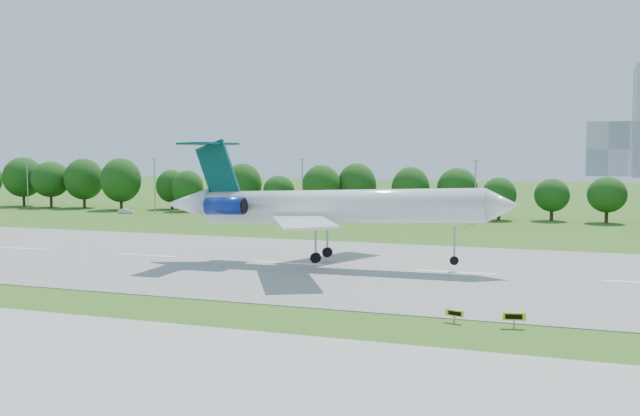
% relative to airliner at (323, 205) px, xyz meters
% --- Properties ---
extents(ground, '(600.00, 600.00, 0.00)m').
position_rel_airliner_xyz_m(ground, '(-4.34, -24.90, -7.26)').
color(ground, '#335C18').
rests_on(ground, ground).
extents(runway, '(400.00, 45.00, 0.08)m').
position_rel_airliner_xyz_m(runway, '(-4.34, 0.10, -7.22)').
color(runway, gray).
rests_on(runway, ground).
extents(taxiway, '(400.00, 23.00, 0.08)m').
position_rel_airliner_xyz_m(taxiway, '(-4.34, -42.90, -7.22)').
color(taxiway, '#ADADA8').
rests_on(taxiway, ground).
extents(tree_line, '(288.40, 8.40, 10.40)m').
position_rel_airliner_xyz_m(tree_line, '(-4.34, 67.10, -1.07)').
color(tree_line, '#382314').
rests_on(tree_line, ground).
extents(light_poles, '(175.90, 0.25, 12.19)m').
position_rel_airliner_xyz_m(light_poles, '(-6.84, 57.10, -0.92)').
color(light_poles, gray).
rests_on(light_poles, ground).
extents(airliner, '(42.60, 31.06, 14.45)m').
position_rel_airliner_xyz_m(airliner, '(0.00, 0.00, 0.00)').
color(airliner, white).
rests_on(airliner, ground).
extents(taxi_sign_centre, '(1.46, 0.60, 1.04)m').
position_rel_airliner_xyz_m(taxi_sign_centre, '(19.25, -23.54, -6.49)').
color(taxi_sign_centre, gray).
rests_on(taxi_sign_centre, ground).
extents(taxi_sign_right, '(1.72, 0.55, 1.21)m').
position_rel_airliner_xyz_m(taxi_sign_right, '(23.84, -23.75, -6.37)').
color(taxi_sign_right, gray).
rests_on(taxi_sign_right, ground).
extents(service_vehicle_a, '(3.50, 2.14, 1.09)m').
position_rel_airliner_xyz_m(service_vehicle_a, '(-65.98, 55.57, -6.72)').
color(service_vehicle_a, silver).
rests_on(service_vehicle_a, ground).
extents(service_vehicle_b, '(3.62, 2.08, 1.16)m').
position_rel_airliner_xyz_m(service_vehicle_b, '(-27.40, 49.95, -6.68)').
color(service_vehicle_b, silver).
rests_on(service_vehicle_b, ground).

